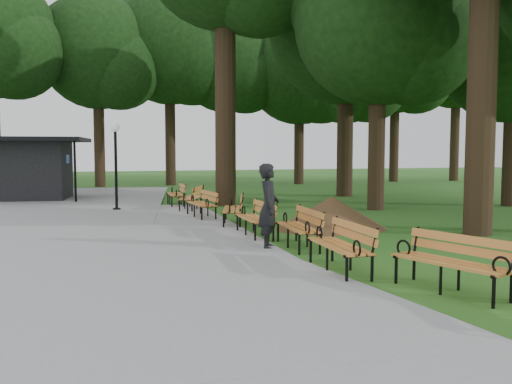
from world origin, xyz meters
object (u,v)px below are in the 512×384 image
object	(u,v)px
dirt_mound	(332,212)
bench_3	(298,227)
bench_5	(232,209)
bench_1	(450,263)
bench_6	(201,204)
bench_2	(339,246)
bench_4	(254,219)
bench_7	(191,198)
bench_8	(175,194)
lawn_tree_1	(379,21)
kiosk	(28,169)
lamp_post	(116,147)
lawn_tree_4	(346,26)
person	(269,206)

from	to	relation	value
dirt_mound	bench_3	bearing A→B (deg)	-129.84
bench_3	bench_5	world-z (taller)	same
bench_1	bench_6	distance (m)	10.05
bench_2	bench_4	size ratio (longest dim) A/B	1.00
dirt_mound	bench_3	size ratio (longest dim) A/B	1.36
bench_7	bench_3	bearing A→B (deg)	28.81
bench_4	bench_5	distance (m)	2.22
bench_8	lawn_tree_1	size ratio (longest dim) A/B	0.20
kiosk	bench_1	distance (m)	19.96
bench_3	bench_8	xyz separation A→B (m)	(-1.05, 9.83, 0.00)
bench_1	bench_3	bearing A→B (deg)	172.69
kiosk	lamp_post	size ratio (longest dim) A/B	1.39
dirt_mound	bench_4	xyz separation A→B (m)	(-2.41, -0.63, -0.00)
lamp_post	dirt_mound	distance (m)	8.44
bench_2	lawn_tree_1	distance (m)	12.08
lawn_tree_4	bench_6	bearing A→B (deg)	-143.36
dirt_mound	bench_5	xyz separation A→B (m)	(-2.36, 1.59, -0.00)
bench_2	bench_5	xyz separation A→B (m)	(-0.19, 6.31, 0.00)
person	bench_5	size ratio (longest dim) A/B	0.97
lamp_post	lawn_tree_4	world-z (taller)	lawn_tree_4
bench_3	bench_6	world-z (taller)	same
kiosk	bench_6	xyz separation A→B (m)	(5.81, -8.59, -0.91)
bench_1	bench_2	xyz separation A→B (m)	(-0.91, 1.79, 0.00)
dirt_mound	lawn_tree_1	world-z (taller)	lawn_tree_1
bench_7	bench_8	size ratio (longest dim) A/B	1.00
bench_5	bench_8	size ratio (longest dim) A/B	1.00
bench_6	lawn_tree_4	world-z (taller)	lawn_tree_4
bench_2	dirt_mound	bearing A→B (deg)	158.85
bench_3	bench_5	xyz separation A→B (m)	(-0.38, 3.95, 0.00)
bench_7	bench_2	bearing A→B (deg)	26.52
person	bench_8	size ratio (longest dim) A/B	0.97
lawn_tree_1	bench_4	bearing A→B (deg)	-143.55
lamp_post	lawn_tree_4	size ratio (longest dim) A/B	0.27
lawn_tree_4	bench_3	bearing A→B (deg)	-121.58
lamp_post	kiosk	bearing A→B (deg)	120.83
kiosk	bench_8	size ratio (longest dim) A/B	2.27
bench_3	bench_7	xyz separation A→B (m)	(-0.78, 8.14, 0.00)
bench_8	lawn_tree_1	distance (m)	9.83
bench_1	bench_5	world-z (taller)	same
bench_5	dirt_mound	bearing A→B (deg)	72.77
bench_3	dirt_mound	bearing A→B (deg)	145.41
dirt_mound	bench_2	size ratio (longest dim) A/B	1.36
bench_6	person	bearing A→B (deg)	-1.62
bench_4	bench_8	distance (m)	8.12
bench_6	kiosk	bearing A→B (deg)	-150.13
bench_4	bench_5	size ratio (longest dim) A/B	1.00
bench_1	bench_2	size ratio (longest dim) A/B	1.00
lamp_post	bench_6	bearing A→B (deg)	-50.20
bench_7	dirt_mound	bearing A→B (deg)	48.79
bench_1	bench_8	size ratio (longest dim) A/B	1.00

